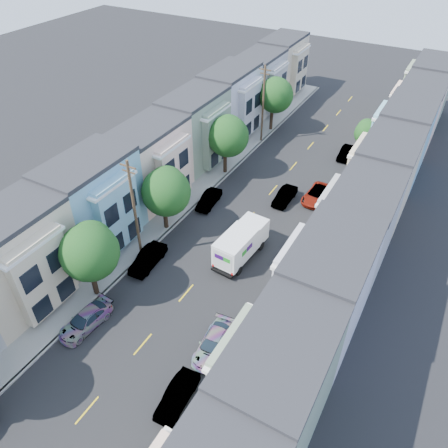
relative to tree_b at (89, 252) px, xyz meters
name	(u,v)px	position (x,y,z in m)	size (l,w,h in m)	color
ground	(186,293)	(6.30, 3.75, -4.87)	(160.00, 160.00, 0.00)	black
road_slab	(262,203)	(6.30, 18.75, -4.86)	(12.00, 70.00, 0.02)	black
curb_left	(214,188)	(0.25, 18.75, -4.80)	(0.30, 70.00, 0.15)	gray
curb_right	(315,220)	(12.35, 18.75, -4.80)	(0.30, 70.00, 0.15)	gray
sidewalk_left	(204,185)	(-1.05, 18.75, -4.80)	(2.60, 70.00, 0.15)	gray
sidewalk_right	(327,224)	(13.65, 18.75, -4.80)	(2.60, 70.00, 0.15)	gray
centerline	(262,204)	(6.30, 18.75, -4.87)	(0.12, 70.00, 0.01)	gold
townhouse_row_left	(177,177)	(-4.85, 18.75, -4.87)	(5.00, 70.00, 8.50)	#ABAAA9
townhouse_row_right	(364,236)	(17.45, 18.75, -4.87)	(5.00, 70.00, 8.50)	#ABAAA9
tree_b	(89,252)	(0.00, 0.00, 0.00)	(4.68, 4.68, 7.23)	black
tree_c	(165,192)	(0.00, 10.22, -0.39)	(4.70, 4.70, 6.85)	black
tree_d	(227,136)	(0.00, 22.37, -0.01)	(4.70, 4.70, 7.23)	black
tree_e	(275,95)	(0.00, 35.51, 0.20)	(4.68, 4.68, 7.43)	black
tree_far_r	(366,133)	(13.20, 32.76, -0.94)	(3.10, 3.10, 5.53)	black
utility_pole_near	(135,211)	(0.00, 5.75, 0.28)	(1.60, 0.26, 10.00)	#42301E
utility_pole_far	(263,105)	(0.00, 31.75, 0.28)	(1.60, 0.26, 10.00)	#42301E
fedex_truck	(241,243)	(8.21, 10.11, -3.19)	(2.41, 6.26, 3.00)	silver
lead_sedan	(285,196)	(8.26, 20.35, -4.20)	(1.43, 4.05, 1.35)	black
parked_left_b	(86,320)	(1.40, -2.99, -4.19)	(1.90, 4.53, 1.36)	black
parked_left_c	(148,259)	(1.40, 5.01, -4.15)	(1.53, 4.35, 1.45)	#B8BAC6
parked_left_d	(209,200)	(1.40, 15.79, -4.21)	(1.40, 3.98, 1.33)	#4B1204
parked_right_a	(177,396)	(11.20, -4.76, -4.21)	(1.41, 3.99, 1.33)	#484A4B
parked_right_b	(213,344)	(11.20, 0.02, -4.20)	(1.88, 4.47, 1.34)	white
parked_right_c	(317,195)	(11.20, 22.33, -4.21)	(2.20, 4.77, 1.33)	black
parked_right_d	(346,153)	(11.20, 33.00, -4.23)	(1.36, 3.85, 1.28)	black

